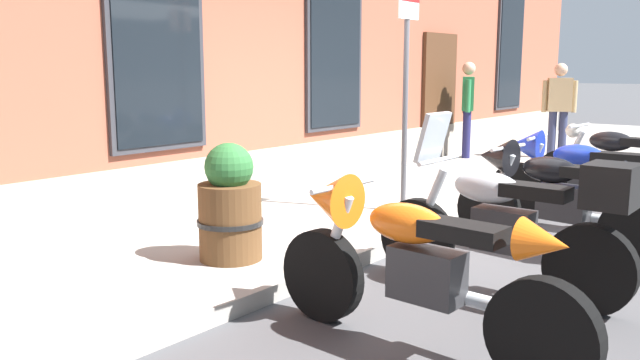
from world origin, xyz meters
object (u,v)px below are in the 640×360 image
object	(u,v)px
motorcycle_silver_touring	(511,223)
motorcycle_blue_sport	(579,177)
motorcycle_black_naked	(616,168)
barrel_planter	(230,208)
motorcycle_black_sport	(551,194)
pedestrian_striped_shirt	(468,104)
parking_sign	(407,61)
pedestrian_tan_coat	(559,105)
motorcycle_orange_sport	(407,259)

from	to	relation	value
motorcycle_silver_touring	motorcycle_blue_sport	xyz separation A→B (m)	(2.46, 0.28, -0.00)
motorcycle_black_naked	barrel_planter	bearing A→B (deg)	159.97
motorcycle_black_sport	barrel_planter	size ratio (longest dim) A/B	2.10
motorcycle_black_sport	pedestrian_striped_shirt	size ratio (longest dim) A/B	1.22
motorcycle_black_naked	barrel_planter	distance (m)	5.11
parking_sign	motorcycle_black_sport	bearing A→B (deg)	-97.57
pedestrian_striped_shirt	pedestrian_tan_coat	distance (m)	1.58
motorcycle_blue_sport	barrel_planter	distance (m)	3.84
motorcycle_silver_touring	parking_sign	world-z (taller)	parking_sign
motorcycle_orange_sport	parking_sign	size ratio (longest dim) A/B	0.85
motorcycle_black_sport	parking_sign	bearing A→B (deg)	82.43
motorcycle_black_sport	pedestrian_tan_coat	distance (m)	5.96
motorcycle_orange_sport	barrel_planter	world-z (taller)	barrel_planter
motorcycle_blue_sport	barrel_planter	world-z (taller)	barrel_planter
motorcycle_black_naked	pedestrian_striped_shirt	distance (m)	3.82
pedestrian_tan_coat	barrel_planter	xyz separation A→B (m)	(-7.90, -0.05, -0.49)
parking_sign	barrel_planter	xyz separation A→B (m)	(-2.50, 0.14, -1.21)
motorcycle_orange_sport	motorcycle_black_naked	world-z (taller)	motorcycle_orange_sport
pedestrian_striped_shirt	motorcycle_silver_touring	bearing A→B (deg)	-150.89
pedestrian_striped_shirt	pedestrian_tan_coat	bearing A→B (deg)	-54.05
motorcycle_blue_sport	motorcycle_black_naked	bearing A→B (deg)	-0.66
motorcycle_black_sport	motorcycle_black_naked	bearing A→B (deg)	2.11
motorcycle_blue_sport	parking_sign	distance (m)	2.21
motorcycle_orange_sport	pedestrian_striped_shirt	size ratio (longest dim) A/B	1.30
motorcycle_blue_sport	pedestrian_striped_shirt	world-z (taller)	pedestrian_striped_shirt
motorcycle_silver_touring	pedestrian_striped_shirt	world-z (taller)	pedestrian_striped_shirt
motorcycle_black_naked	pedestrian_striped_shirt	bearing A→B (deg)	54.78
motorcycle_black_sport	pedestrian_striped_shirt	bearing A→B (deg)	34.03
pedestrian_striped_shirt	barrel_planter	world-z (taller)	pedestrian_striped_shirt
motorcycle_orange_sport	motorcycle_black_sport	bearing A→B (deg)	1.20
motorcycle_orange_sport	barrel_planter	xyz separation A→B (m)	(0.32, 1.90, 0.00)
motorcycle_blue_sport	pedestrian_striped_shirt	bearing A→B (deg)	40.84
motorcycle_black_naked	barrel_planter	world-z (taller)	barrel_planter
motorcycle_orange_sport	parking_sign	distance (m)	3.54
motorcycle_blue_sport	barrel_planter	xyz separation A→B (m)	(-3.43, 1.73, 0.00)
motorcycle_blue_sport	pedestrian_tan_coat	world-z (taller)	pedestrian_tan_coat
pedestrian_tan_coat	barrel_planter	distance (m)	7.92
motorcycle_black_sport	motorcycle_black_naked	xyz separation A→B (m)	(2.53, 0.09, -0.07)
motorcycle_black_sport	barrel_planter	bearing A→B (deg)	140.99
motorcycle_orange_sport	motorcycle_silver_touring	distance (m)	1.29
motorcycle_blue_sport	motorcycle_orange_sport	bearing A→B (deg)	-177.51
motorcycle_orange_sport	motorcycle_black_sport	size ratio (longest dim) A/B	1.06
motorcycle_black_sport	parking_sign	distance (m)	2.11
motorcycle_silver_touring	motorcycle_blue_sport	size ratio (longest dim) A/B	0.97
motorcycle_black_sport	parking_sign	size ratio (longest dim) A/B	0.80
motorcycle_black_sport	motorcycle_blue_sport	world-z (taller)	same
pedestrian_tan_coat	parking_sign	distance (m)	5.45
motorcycle_orange_sport	pedestrian_striped_shirt	world-z (taller)	pedestrian_striped_shirt
motorcycle_blue_sport	barrel_planter	size ratio (longest dim) A/B	2.15
pedestrian_tan_coat	barrel_planter	world-z (taller)	pedestrian_tan_coat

